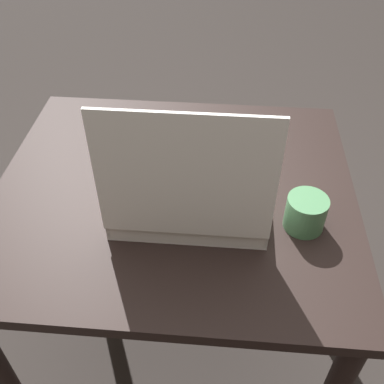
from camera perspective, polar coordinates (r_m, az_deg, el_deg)
ground_plane at (r=1.75m, az=-1.55°, el=-18.32°), size 8.00×8.00×0.00m
dining_table at (r=1.23m, az=-2.09°, el=-3.78°), size 0.91×0.82×0.76m
donut_box at (r=1.05m, az=-0.01°, el=0.30°), size 0.36×0.32×0.35m
coffee_mug at (r=1.05m, az=14.25°, el=-2.52°), size 0.09×0.09×0.08m
paper_napkin at (r=1.31m, az=4.16°, el=6.96°), size 0.17×0.15×0.01m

